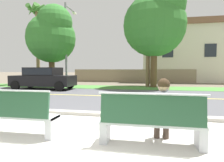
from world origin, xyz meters
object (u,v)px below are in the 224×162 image
(bench_right, at_px, (151,122))
(shade_tree_far_left, at_px, (52,35))
(streetlamp, at_px, (67,39))
(shade_tree_left, at_px, (156,21))
(car_black_near, at_px, (43,77))
(seated_person_blue, at_px, (163,109))
(bench_left, at_px, (13,115))
(palm_tree_short, at_px, (37,19))

(bench_right, xyz_separation_m, shade_tree_far_left, (-7.67, 10.61, 3.73))
(bench_right, bearing_deg, streetlamp, 120.99)
(shade_tree_left, bearing_deg, bench_right, -92.48)
(car_black_near, height_order, shade_tree_far_left, shade_tree_far_left)
(seated_person_blue, distance_m, shade_tree_far_left, 13.55)
(shade_tree_left, bearing_deg, seated_person_blue, -91.43)
(bench_left, height_order, shade_tree_far_left, shade_tree_far_left)
(shade_tree_far_left, bearing_deg, bench_left, -65.54)
(bench_left, distance_m, streetlamp, 11.82)
(shade_tree_far_left, relative_size, palm_tree_short, 0.86)
(bench_left, bearing_deg, shade_tree_left, 73.89)
(bench_right, distance_m, streetlamp, 12.98)
(car_black_near, bearing_deg, bench_right, -49.65)
(shade_tree_far_left, bearing_deg, shade_tree_left, 6.74)
(seated_person_blue, xyz_separation_m, palm_tree_short, (-10.47, 12.46, 5.36))
(bench_right, height_order, palm_tree_short, palm_tree_short)
(car_black_near, distance_m, palm_tree_short, 7.22)
(bench_left, relative_size, seated_person_blue, 1.50)
(seated_person_blue, height_order, shade_tree_far_left, shade_tree_far_left)
(seated_person_blue, xyz_separation_m, shade_tree_far_left, (-7.89, 10.44, 3.52))
(seated_person_blue, distance_m, palm_tree_short, 17.13)
(bench_left, xyz_separation_m, car_black_near, (-4.45, 8.58, 0.40))
(seated_person_blue, height_order, shade_tree_left, shade_tree_left)
(shade_tree_far_left, relative_size, shade_tree_left, 0.82)
(seated_person_blue, bearing_deg, bench_left, -176.80)
(bench_right, distance_m, seated_person_blue, 0.35)
(palm_tree_short, bearing_deg, car_black_near, -53.84)
(streetlamp, bearing_deg, seated_person_blue, -57.75)
(bench_left, bearing_deg, car_black_near, 117.40)
(car_black_near, bearing_deg, seated_person_blue, -48.24)
(car_black_near, bearing_deg, shade_tree_far_left, 100.61)
(streetlamp, relative_size, shade_tree_far_left, 1.02)
(streetlamp, xyz_separation_m, palm_tree_short, (-3.79, 1.88, 2.24))
(bench_right, xyz_separation_m, palm_tree_short, (-10.25, 12.63, 5.58))
(bench_right, xyz_separation_m, streetlamp, (-6.46, 10.75, 3.34))
(car_black_near, relative_size, palm_tree_short, 0.57)
(seated_person_blue, distance_m, streetlamp, 12.89)
(bench_left, bearing_deg, streetlamp, 108.58)
(shade_tree_far_left, height_order, palm_tree_short, palm_tree_short)
(streetlamp, distance_m, shade_tree_left, 7.13)
(streetlamp, xyz_separation_m, shade_tree_far_left, (-1.21, -0.14, 0.40))
(bench_right, distance_m, shade_tree_left, 12.50)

